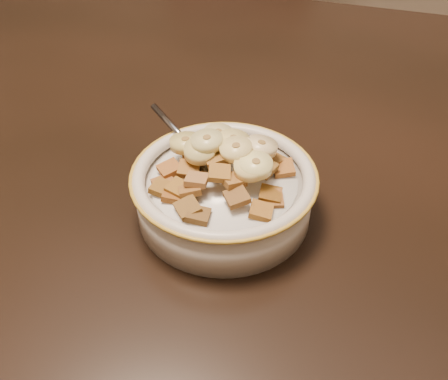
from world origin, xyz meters
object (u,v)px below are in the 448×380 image
(table, at_px, (134,114))
(cereal_bowl, at_px, (224,197))
(chair, at_px, (219,24))
(spoon, at_px, (207,164))

(table, height_order, cereal_bowl, cereal_bowl)
(table, distance_m, chair, 0.85)
(spoon, bearing_deg, chair, -127.95)
(chair, relative_size, spoon, 25.27)
(table, relative_size, chair, 1.34)
(chair, bearing_deg, cereal_bowl, -87.43)
(cereal_bowl, bearing_deg, chair, 107.37)
(table, relative_size, cereal_bowl, 8.13)
(spoon, bearing_deg, table, -99.13)
(table, bearing_deg, chair, 100.22)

